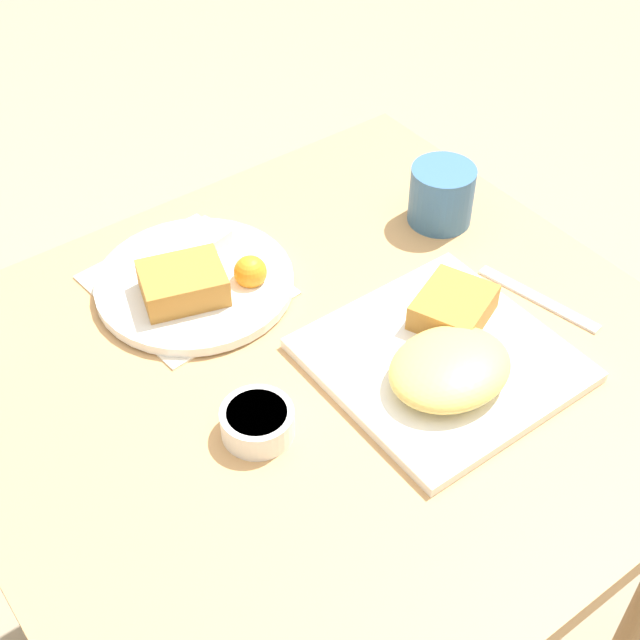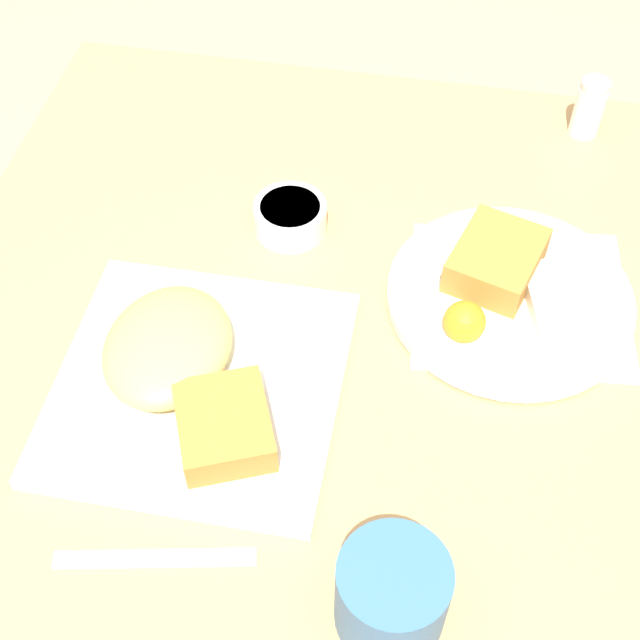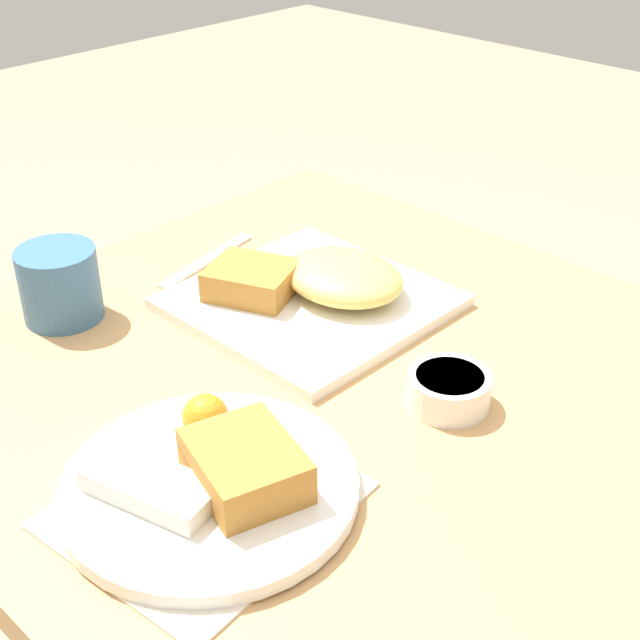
{
  "view_description": "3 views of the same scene",
  "coord_description": "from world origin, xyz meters",
  "px_view_note": "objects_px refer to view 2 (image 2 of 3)",
  "views": [
    {
      "loc": [
        -0.45,
        -0.59,
        1.55
      ],
      "look_at": [
        0.01,
        0.03,
        0.8
      ],
      "focal_mm": 50.0,
      "sensor_mm": 36.0,
      "label": 1
    },
    {
      "loc": [
        0.59,
        0.13,
        1.49
      ],
      "look_at": [
        0.03,
        0.02,
        0.79
      ],
      "focal_mm": 50.0,
      "sensor_mm": 36.0,
      "label": 2
    },
    {
      "loc": [
        -0.53,
        0.57,
        1.29
      ],
      "look_at": [
        0.02,
        -0.0,
        0.81
      ],
      "focal_mm": 50.0,
      "sensor_mm": 36.0,
      "label": 3
    }
  ],
  "objects_px": {
    "salt_shaker": "(588,111)",
    "butter_knife": "(155,558)",
    "plate_oval_far": "(508,291)",
    "plate_square_near": "(190,375)",
    "sauce_ramekin": "(290,216)",
    "coffee_mug": "(392,595)"
  },
  "relations": [
    {
      "from": "coffee_mug",
      "to": "salt_shaker",
      "type": "bearing_deg",
      "value": 166.51
    },
    {
      "from": "salt_shaker",
      "to": "butter_knife",
      "type": "xyz_separation_m",
      "value": [
        0.66,
        -0.37,
        -0.03
      ]
    },
    {
      "from": "butter_knife",
      "to": "coffee_mug",
      "type": "xyz_separation_m",
      "value": [
        0.01,
        0.21,
        0.04
      ]
    },
    {
      "from": "salt_shaker",
      "to": "coffee_mug",
      "type": "xyz_separation_m",
      "value": [
        0.67,
        -0.16,
        0.01
      ]
    },
    {
      "from": "plate_square_near",
      "to": "salt_shaker",
      "type": "xyz_separation_m",
      "value": [
        -0.47,
        0.38,
        0.01
      ]
    },
    {
      "from": "plate_oval_far",
      "to": "butter_knife",
      "type": "xyz_separation_m",
      "value": [
        0.35,
        -0.28,
        -0.02
      ]
    },
    {
      "from": "coffee_mug",
      "to": "sauce_ramekin",
      "type": "bearing_deg",
      "value": -158.16
    },
    {
      "from": "plate_oval_far",
      "to": "butter_knife",
      "type": "height_order",
      "value": "plate_oval_far"
    },
    {
      "from": "butter_knife",
      "to": "salt_shaker",
      "type": "bearing_deg",
      "value": 49.33
    },
    {
      "from": "plate_square_near",
      "to": "salt_shaker",
      "type": "bearing_deg",
      "value": 141.01
    },
    {
      "from": "plate_square_near",
      "to": "plate_oval_far",
      "type": "xyz_separation_m",
      "value": [
        -0.17,
        0.3,
        -0.0
      ]
    },
    {
      "from": "sauce_ramekin",
      "to": "butter_knife",
      "type": "height_order",
      "value": "sauce_ramekin"
    },
    {
      "from": "plate_square_near",
      "to": "butter_knife",
      "type": "height_order",
      "value": "plate_square_near"
    },
    {
      "from": "plate_oval_far",
      "to": "plate_square_near",
      "type": "bearing_deg",
      "value": -60.7
    },
    {
      "from": "sauce_ramekin",
      "to": "plate_square_near",
      "type": "bearing_deg",
      "value": -12.27
    },
    {
      "from": "plate_oval_far",
      "to": "coffee_mug",
      "type": "distance_m",
      "value": 0.37
    },
    {
      "from": "plate_square_near",
      "to": "coffee_mug",
      "type": "relative_size",
      "value": 3.04
    },
    {
      "from": "butter_knife",
      "to": "coffee_mug",
      "type": "relative_size",
      "value": 1.92
    },
    {
      "from": "sauce_ramekin",
      "to": "salt_shaker",
      "type": "xyz_separation_m",
      "value": [
        -0.24,
        0.33,
        0.01
      ]
    },
    {
      "from": "plate_square_near",
      "to": "salt_shaker",
      "type": "height_order",
      "value": "salt_shaker"
    },
    {
      "from": "butter_knife",
      "to": "plate_oval_far",
      "type": "bearing_deg",
      "value": 39.51
    },
    {
      "from": "plate_oval_far",
      "to": "sauce_ramekin",
      "type": "relative_size",
      "value": 3.14
    }
  ]
}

